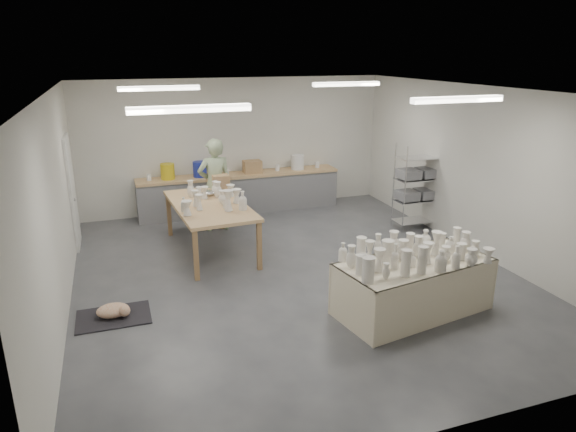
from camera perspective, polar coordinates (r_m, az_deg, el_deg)
name	(u,v)px	position (r m, az deg, el deg)	size (l,w,h in m)	color
room	(286,152)	(8.09, -0.19, 7.13)	(8.00, 8.02, 3.00)	#424449
back_counter	(240,191)	(11.84, -5.37, 2.75)	(4.60, 0.60, 1.24)	tan
wire_shelf	(417,185)	(10.94, 14.15, 3.35)	(0.88, 0.48, 1.80)	silver
drying_table	(413,283)	(7.52, 13.71, -7.26)	(2.33, 1.40, 1.14)	olive
work_table	(212,202)	(9.48, -8.45, 1.52)	(1.39, 2.53, 1.29)	tan
rug	(114,317)	(7.73, -18.80, -10.56)	(1.00, 0.70, 0.02)	black
cat	(114,310)	(7.67, -18.72, -9.89)	(0.50, 0.40, 0.19)	white
potter	(215,185)	(10.57, -8.10, 3.43)	(0.70, 0.46, 1.91)	#94A782
red_stool	(214,213)	(11.01, -8.22, 0.31)	(0.34, 0.34, 0.31)	red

